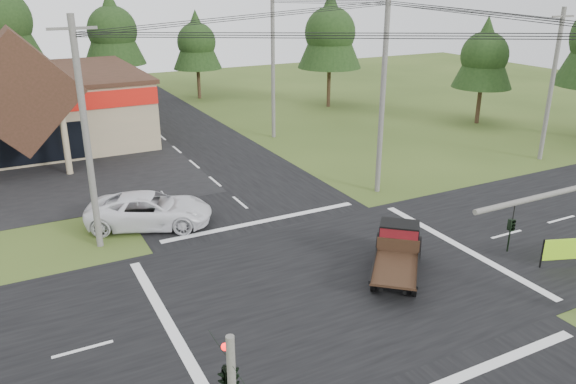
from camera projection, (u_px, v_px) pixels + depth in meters
ground at (334, 282)px, 23.33m from camera, size 120.00×120.00×0.00m
road_ns at (334, 281)px, 23.33m from camera, size 12.00×120.00×0.02m
road_ew at (334, 281)px, 23.33m from camera, size 120.00×12.00×0.02m
traffic_signal_corner at (228, 365)px, 12.77m from camera, size 0.53×2.48×4.40m
utility_pole_nw at (86, 135)px, 24.62m from camera, size 2.00×0.30×10.50m
utility_pole_ne at (383, 92)px, 31.36m from camera, size 2.00×0.30×11.50m
utility_pole_far at (552, 84)px, 37.64m from camera, size 2.00×0.30×10.20m
utility_pole_n at (273, 64)px, 43.03m from camera, size 2.00×0.30×11.20m
tree_row_d at (112, 28)px, 55.61m from camera, size 6.16×6.16×11.11m
tree_row_e at (196, 40)px, 57.88m from camera, size 5.04×5.04×9.09m
tree_side_ne at (330, 30)px, 53.42m from camera, size 6.16×6.16×11.11m
tree_side_e_near at (485, 53)px, 47.39m from camera, size 5.04×5.04×9.09m
antique_flatbed_truck at (397, 254)px, 23.44m from camera, size 4.64×4.93×2.05m
white_pickup at (150, 210)px, 28.38m from camera, size 6.82×5.12×1.72m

